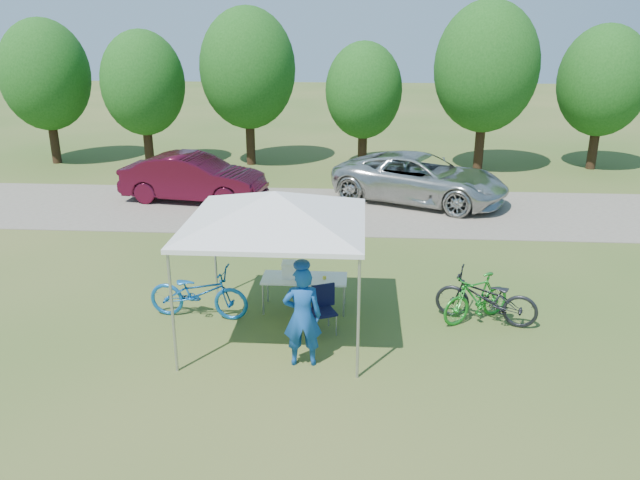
% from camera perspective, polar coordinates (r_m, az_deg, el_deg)
% --- Properties ---
extents(ground, '(100.00, 100.00, 0.00)m').
position_cam_1_polar(ground, '(11.88, -3.83, -8.33)').
color(ground, '#2D5119').
rests_on(ground, ground).
extents(gravel_strip, '(24.00, 5.00, 0.02)m').
position_cam_1_polar(gravel_strip, '(19.28, -0.71, 2.81)').
color(gravel_strip, gray).
rests_on(gravel_strip, ground).
extents(canopy, '(4.53, 4.53, 3.00)m').
position_cam_1_polar(canopy, '(10.90, -4.14, 4.09)').
color(canopy, '#A5A5AA').
rests_on(canopy, ground).
extents(treeline, '(24.89, 4.28, 6.30)m').
position_cam_1_polar(treeline, '(24.60, -0.28, 14.79)').
color(treeline, '#382314').
rests_on(treeline, ground).
extents(folding_table, '(1.69, 0.70, 0.69)m').
position_cam_1_polar(folding_table, '(12.45, -1.43, -3.63)').
color(folding_table, white).
rests_on(folding_table, ground).
extents(folding_chair, '(0.59, 0.63, 0.88)m').
position_cam_1_polar(folding_chair, '(11.68, 0.26, -5.93)').
color(folding_chair, black).
rests_on(folding_chair, ground).
extents(cooler, '(0.44, 0.30, 0.32)m').
position_cam_1_polar(cooler, '(12.40, -2.47, -2.72)').
color(cooler, white).
rests_on(cooler, folding_table).
extents(ice_cream_cup, '(0.07, 0.07, 0.06)m').
position_cam_1_polar(ice_cream_cup, '(12.35, 0.41, -3.47)').
color(ice_cream_cup, yellow).
rests_on(ice_cream_cup, folding_table).
extents(cyclist, '(0.69, 0.49, 1.77)m').
position_cam_1_polar(cyclist, '(10.43, -1.62, -6.99)').
color(cyclist, '#124699').
rests_on(cyclist, ground).
extents(bike_blue, '(2.04, 0.86, 1.04)m').
position_cam_1_polar(bike_blue, '(12.41, -11.05, -4.75)').
color(bike_blue, '#125AA4').
rests_on(bike_blue, ground).
extents(bike_green, '(1.58, 1.22, 0.95)m').
position_cam_1_polar(bike_green, '(12.44, 14.11, -5.15)').
color(bike_green, '#1C7E21').
rests_on(bike_green, ground).
extents(bike_dark, '(2.05, 1.22, 1.02)m').
position_cam_1_polar(bike_dark, '(12.40, 14.95, -5.14)').
color(bike_dark, black).
rests_on(bike_dark, ground).
extents(minivan, '(6.04, 4.56, 1.53)m').
position_cam_1_polar(minivan, '(20.19, 9.16, 5.60)').
color(minivan, beige).
rests_on(minivan, gravel_strip).
extents(sedan, '(4.73, 2.20, 1.50)m').
position_cam_1_polar(sedan, '(20.46, -11.49, 5.61)').
color(sedan, '#450B1D').
rests_on(sedan, gravel_strip).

